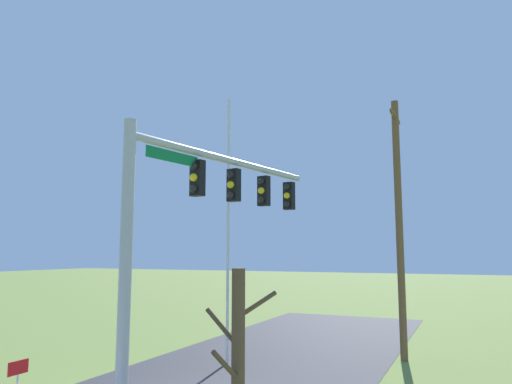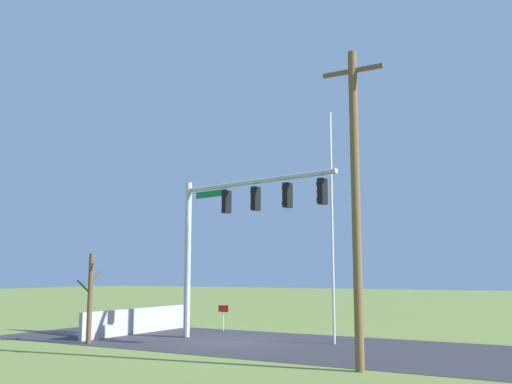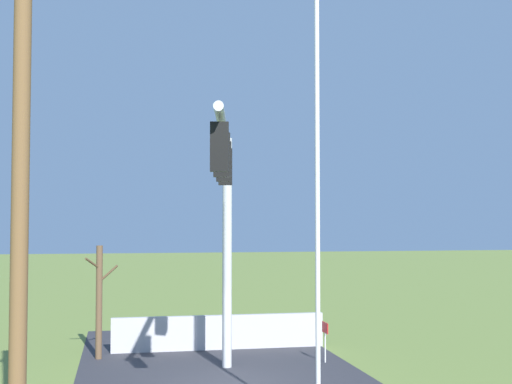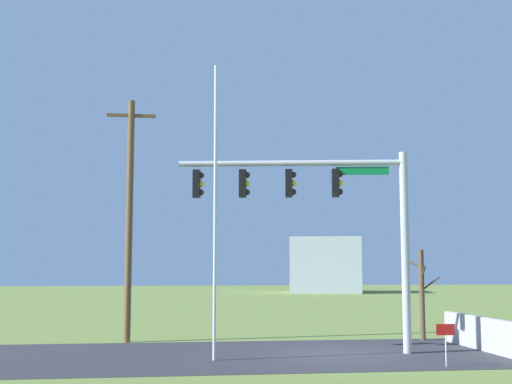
{
  "view_description": "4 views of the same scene",
  "coord_description": "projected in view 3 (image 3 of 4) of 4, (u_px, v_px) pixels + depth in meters",
  "views": [
    {
      "loc": [
        10.75,
        6.61,
        3.76
      ],
      "look_at": [
        -1.77,
        0.99,
        5.53
      ],
      "focal_mm": 33.25,
      "sensor_mm": 36.0,
      "label": 1
    },
    {
      "loc": [
        -12.7,
        20.06,
        2.73
      ],
      "look_at": [
        -1.69,
        0.71,
        5.94
      ],
      "focal_mm": 39.75,
      "sensor_mm": 36.0,
      "label": 2
    },
    {
      "loc": [
        -17.79,
        2.87,
        4.25
      ],
      "look_at": [
        -1.89,
        -0.31,
        4.98
      ],
      "focal_mm": 48.19,
      "sensor_mm": 36.0,
      "label": 3
    },
    {
      "loc": [
        -5.58,
        -22.31,
        2.89
      ],
      "look_at": [
        -2.61,
        0.61,
        5.43
      ],
      "focal_mm": 47.4,
      "sensor_mm": 36.0,
      "label": 4
    }
  ],
  "objects": [
    {
      "name": "bare_tree",
      "position": [
        99.0,
        300.0,
        21.47
      ],
      "size": [
        1.27,
        1.02,
        3.53
      ],
      "color": "brown",
      "rests_on": "ground_plane"
    },
    {
      "name": "retaining_fence",
      "position": [
        219.0,
        332.0,
        23.01
      ],
      "size": [
        0.2,
        7.14,
        1.15
      ],
      "primitive_type": "cube",
      "color": "#A8A8AD",
      "rests_on": "ground_plane"
    },
    {
      "name": "open_sign",
      "position": [
        325.0,
        333.0,
        20.86
      ],
      "size": [
        0.56,
        0.04,
        1.22
      ],
      "color": "silver",
      "rests_on": "ground_plane"
    },
    {
      "name": "sidewalk_corner",
      "position": [
        222.0,
        361.0,
        21.15
      ],
      "size": [
        6.0,
        6.0,
        0.01
      ],
      "primitive_type": "cube",
      "color": "#B7B5AD",
      "rests_on": "ground_plane"
    },
    {
      "name": "signal_mast",
      "position": [
        225.0,
        196.0,
        17.84
      ],
      "size": [
        7.77,
        1.6,
        6.77
      ],
      "color": "#B2B5BA",
      "rests_on": "ground_plane"
    },
    {
      "name": "utility_pole",
      "position": [
        20.0,
        181.0,
        10.21
      ],
      "size": [
        1.9,
        0.26,
        9.42
      ],
      "color": "brown",
      "rests_on": "ground_plane"
    },
    {
      "name": "flagpole",
      "position": [
        317.0,
        203.0,
        14.18
      ],
      "size": [
        0.1,
        0.1,
        9.32
      ],
      "primitive_type": "cylinder",
      "color": "silver",
      "rests_on": "ground_plane"
    }
  ]
}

